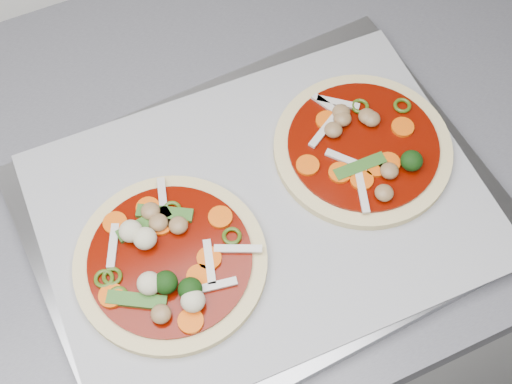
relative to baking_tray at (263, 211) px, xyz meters
name	(u,v)px	position (x,y,z in m)	size (l,w,h in m)	color
baking_tray	(263,211)	(0.00, 0.00, 0.00)	(0.48, 0.35, 0.02)	gray
parchment	(263,207)	(0.00, 0.00, 0.01)	(0.46, 0.33, 0.00)	#9D9DA2
pizza_left	(169,261)	(-0.11, -0.02, 0.02)	(0.22, 0.22, 0.03)	#EED891
pizza_right	(363,147)	(0.13, 0.02, 0.02)	(0.26, 0.26, 0.03)	#EED891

